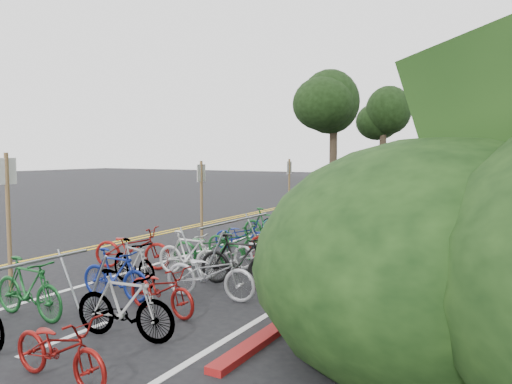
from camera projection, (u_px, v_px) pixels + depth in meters
ground at (42, 282)px, 10.59m from camera, size 120.00×120.00×0.00m
road_markings at (280, 224)px, 19.08m from camera, size 7.47×80.00×0.01m
red_curb at (426, 226)px, 18.29m from camera, size 0.25×28.00×0.10m
bike_rack_front at (9, 289)px, 6.94m from camera, size 1.14×2.78×1.16m
bike_racks_rest at (363, 199)px, 20.40m from camera, size 1.14×23.00×1.17m
signpost_near at (8, 215)px, 9.43m from camera, size 0.08×0.40×2.74m
signposts_rest at (318, 182)px, 22.39m from camera, size 0.08×18.40×2.50m
bike_front at (133, 248)px, 11.75m from camera, size 1.20×2.01×1.00m
bike_valet at (228, 251)px, 11.42m from camera, size 3.17×13.18×1.08m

